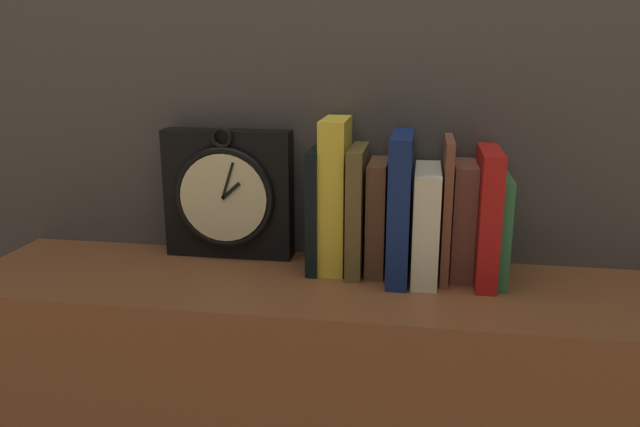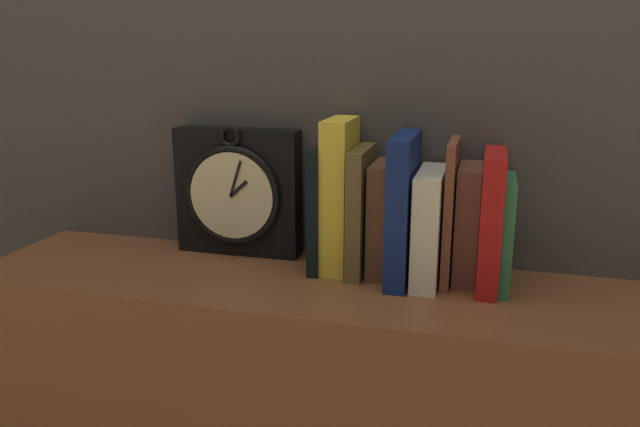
{
  "view_description": "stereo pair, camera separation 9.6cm",
  "coord_description": "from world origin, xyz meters",
  "px_view_note": "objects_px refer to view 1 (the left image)",
  "views": [
    {
      "loc": [
        0.15,
        -0.92,
        1.09
      ],
      "look_at": [
        0.0,
        0.0,
        0.84
      ],
      "focal_mm": 35.0,
      "sensor_mm": 36.0,
      "label": 1
    },
    {
      "loc": [
        0.25,
        -0.9,
        1.09
      ],
      "look_at": [
        0.0,
        0.0,
        0.84
      ],
      "focal_mm": 35.0,
      "sensor_mm": 36.0,
      "label": 2
    }
  ],
  "objects_px": {
    "book_slot4_navy": "(400,206)",
    "book_slot0_black": "(317,209)",
    "book_slot1_yellow": "(335,195)",
    "book_slot6_brown": "(446,208)",
    "book_slot7_brown": "(463,220)",
    "book_slot8_red": "(486,216)",
    "book_slot2_brown": "(357,210)",
    "clock": "(228,194)",
    "book_slot9_green": "(501,228)",
    "book_slot5_cream": "(426,223)",
    "book_slot3_brown": "(377,217)"
  },
  "relations": [
    {
      "from": "book_slot0_black",
      "to": "book_slot7_brown",
      "type": "relative_size",
      "value": 1.1
    },
    {
      "from": "clock",
      "to": "book_slot0_black",
      "type": "distance_m",
      "value": 0.17
    },
    {
      "from": "book_slot1_yellow",
      "to": "book_slot0_black",
      "type": "bearing_deg",
      "value": -174.63
    },
    {
      "from": "book_slot8_red",
      "to": "book_slot0_black",
      "type": "bearing_deg",
      "value": 177.03
    },
    {
      "from": "book_slot1_yellow",
      "to": "book_slot8_red",
      "type": "xyz_separation_m",
      "value": [
        0.24,
        -0.02,
        -0.02
      ]
    },
    {
      "from": "book_slot6_brown",
      "to": "book_slot0_black",
      "type": "bearing_deg",
      "value": 178.37
    },
    {
      "from": "clock",
      "to": "book_slot9_green",
      "type": "distance_m",
      "value": 0.46
    },
    {
      "from": "book_slot0_black",
      "to": "book_slot7_brown",
      "type": "bearing_deg",
      "value": 0.97
    },
    {
      "from": "book_slot6_brown",
      "to": "book_slot2_brown",
      "type": "bearing_deg",
      "value": 179.42
    },
    {
      "from": "book_slot4_navy",
      "to": "book_slot6_brown",
      "type": "height_order",
      "value": "book_slot4_navy"
    },
    {
      "from": "clock",
      "to": "book_slot7_brown",
      "type": "relative_size",
      "value": 1.27
    },
    {
      "from": "book_slot7_brown",
      "to": "book_slot9_green",
      "type": "bearing_deg",
      "value": -11.3
    },
    {
      "from": "book_slot2_brown",
      "to": "book_slot7_brown",
      "type": "height_order",
      "value": "book_slot2_brown"
    },
    {
      "from": "clock",
      "to": "book_slot6_brown",
      "type": "bearing_deg",
      "value": -5.68
    },
    {
      "from": "book_slot7_brown",
      "to": "book_slot8_red",
      "type": "distance_m",
      "value": 0.04
    },
    {
      "from": "book_slot8_red",
      "to": "book_slot9_green",
      "type": "height_order",
      "value": "book_slot8_red"
    },
    {
      "from": "book_slot9_green",
      "to": "book_slot2_brown",
      "type": "bearing_deg",
      "value": 179.18
    },
    {
      "from": "book_slot0_black",
      "to": "book_slot1_yellow",
      "type": "distance_m",
      "value": 0.04
    },
    {
      "from": "book_slot3_brown",
      "to": "book_slot1_yellow",
      "type": "bearing_deg",
      "value": 179.51
    },
    {
      "from": "book_slot0_black",
      "to": "book_slot8_red",
      "type": "xyz_separation_m",
      "value": [
        0.27,
        -0.01,
        0.0
      ]
    },
    {
      "from": "book_slot5_cream",
      "to": "book_slot8_red",
      "type": "distance_m",
      "value": 0.09
    },
    {
      "from": "clock",
      "to": "book_slot9_green",
      "type": "height_order",
      "value": "clock"
    },
    {
      "from": "book_slot4_navy",
      "to": "book_slot0_black",
      "type": "bearing_deg",
      "value": 172.29
    },
    {
      "from": "book_slot5_cream",
      "to": "book_slot0_black",
      "type": "bearing_deg",
      "value": 175.02
    },
    {
      "from": "book_slot2_brown",
      "to": "book_slot4_navy",
      "type": "distance_m",
      "value": 0.07
    },
    {
      "from": "book_slot7_brown",
      "to": "book_slot6_brown",
      "type": "bearing_deg",
      "value": -159.94
    },
    {
      "from": "book_slot0_black",
      "to": "book_slot2_brown",
      "type": "height_order",
      "value": "book_slot2_brown"
    },
    {
      "from": "book_slot1_yellow",
      "to": "book_slot5_cream",
      "type": "relative_size",
      "value": 1.41
    },
    {
      "from": "book_slot1_yellow",
      "to": "book_slot3_brown",
      "type": "bearing_deg",
      "value": -0.49
    },
    {
      "from": "book_slot3_brown",
      "to": "book_slot7_brown",
      "type": "relative_size",
      "value": 1.0
    },
    {
      "from": "book_slot2_brown",
      "to": "book_slot5_cream",
      "type": "xyz_separation_m",
      "value": [
        0.11,
        -0.01,
        -0.01
      ]
    },
    {
      "from": "book_slot2_brown",
      "to": "book_slot6_brown",
      "type": "bearing_deg",
      "value": -0.58
    },
    {
      "from": "book_slot5_cream",
      "to": "book_slot9_green",
      "type": "height_order",
      "value": "book_slot5_cream"
    },
    {
      "from": "clock",
      "to": "book_slot2_brown",
      "type": "height_order",
      "value": "clock"
    },
    {
      "from": "book_slot3_brown",
      "to": "book_slot8_red",
      "type": "xyz_separation_m",
      "value": [
        0.17,
        -0.02,
        0.01
      ]
    },
    {
      "from": "book_slot6_brown",
      "to": "book_slot7_brown",
      "type": "xyz_separation_m",
      "value": [
        0.03,
        0.01,
        -0.02
      ]
    },
    {
      "from": "book_slot0_black",
      "to": "book_slot9_green",
      "type": "bearing_deg",
      "value": -1.51
    },
    {
      "from": "book_slot0_black",
      "to": "book_slot9_green",
      "type": "xyz_separation_m",
      "value": [
        0.3,
        -0.01,
        -0.02
      ]
    },
    {
      "from": "book_slot4_navy",
      "to": "book_slot8_red",
      "type": "relative_size",
      "value": 1.1
    },
    {
      "from": "book_slot5_cream",
      "to": "clock",
      "type": "bearing_deg",
      "value": 172.22
    },
    {
      "from": "book_slot0_black",
      "to": "book_slot3_brown",
      "type": "height_order",
      "value": "book_slot0_black"
    },
    {
      "from": "book_slot6_brown",
      "to": "book_slot9_green",
      "type": "relative_size",
      "value": 1.32
    },
    {
      "from": "book_slot2_brown",
      "to": "book_slot3_brown",
      "type": "relative_size",
      "value": 1.13
    },
    {
      "from": "book_slot3_brown",
      "to": "book_slot4_navy",
      "type": "relative_size",
      "value": 0.79
    },
    {
      "from": "book_slot2_brown",
      "to": "book_slot4_navy",
      "type": "xyz_separation_m",
      "value": [
        0.07,
        -0.01,
        0.01
      ]
    },
    {
      "from": "book_slot0_black",
      "to": "book_slot1_yellow",
      "type": "height_order",
      "value": "book_slot1_yellow"
    },
    {
      "from": "book_slot0_black",
      "to": "book_slot1_yellow",
      "type": "xyz_separation_m",
      "value": [
        0.03,
        0.0,
        0.02
      ]
    },
    {
      "from": "clock",
      "to": "book_slot6_brown",
      "type": "relative_size",
      "value": 1.04
    },
    {
      "from": "book_slot1_yellow",
      "to": "book_slot2_brown",
      "type": "distance_m",
      "value": 0.04
    },
    {
      "from": "book_slot2_brown",
      "to": "book_slot7_brown",
      "type": "relative_size",
      "value": 1.12
    }
  ]
}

